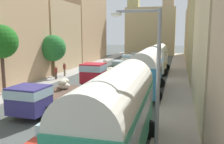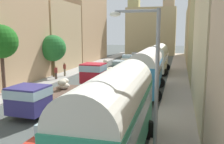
{
  "view_description": "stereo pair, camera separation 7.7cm",
  "coord_description": "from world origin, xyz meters",
  "views": [
    {
      "loc": [
        7.24,
        -6.03,
        5.68
      ],
      "look_at": [
        0.0,
        20.73,
        1.22
      ],
      "focal_mm": 39.73,
      "sensor_mm": 36.0,
      "label": 1
    },
    {
      "loc": [
        7.31,
        -6.01,
        5.68
      ],
      "look_at": [
        0.0,
        20.73,
        1.22
      ],
      "focal_mm": 39.73,
      "sensor_mm": 36.0,
      "label": 2
    }
  ],
  "objects": [
    {
      "name": "building_left_2",
      "position": [
        -11.41,
        27.67,
        5.0
      ],
      "size": [
        5.81,
        9.98,
        10.0
      ],
      "color": "tan",
      "rests_on": "ground"
    },
    {
      "name": "car_0",
      "position": [
        -1.44,
        29.6,
        0.75
      ],
      "size": [
        2.4,
        4.26,
        1.5
      ],
      "color": "black",
      "rests_on": "ground"
    },
    {
      "name": "building_right_3",
      "position": [
        11.33,
        39.67,
        6.18
      ],
      "size": [
        5.65,
        13.96,
        12.35
      ],
      "color": "tan",
      "rests_on": "ground"
    },
    {
      "name": "building_right_4",
      "position": [
        10.74,
        54.47,
        5.4
      ],
      "size": [
        4.47,
        13.93,
        10.81
      ],
      "color": "beige",
      "rests_on": "ground"
    },
    {
      "name": "car_2",
      "position": [
        -1.52,
        45.21,
        0.76
      ],
      "size": [
        2.37,
        3.76,
        1.51
      ],
      "color": "silver",
      "rests_on": "ground"
    },
    {
      "name": "roadside_tree_1",
      "position": [
        -7.9,
        12.57,
        4.83
      ],
      "size": [
        2.97,
        2.97,
        6.36
      ],
      "color": "brown",
      "rests_on": "ground"
    },
    {
      "name": "roadside_tree_2",
      "position": [
        -7.9,
        21.78,
        3.71
      ],
      "size": [
        3.26,
        3.26,
        5.36
      ],
      "color": "brown",
      "rests_on": "ground"
    },
    {
      "name": "car_6",
      "position": [
        1.41,
        42.91,
        0.77
      ],
      "size": [
        2.18,
        4.12,
        1.54
      ],
      "color": "silver",
      "rests_on": "ground"
    },
    {
      "name": "parked_bus_0",
      "position": [
        4.74,
        3.97,
        2.29
      ],
      "size": [
        3.37,
        8.85,
        4.13
      ],
      "color": "#2F916E",
      "rests_on": "ground"
    },
    {
      "name": "sidewalk_left",
      "position": [
        -7.25,
        27.0,
        0.07
      ],
      "size": [
        2.5,
        70.0,
        0.14
      ],
      "primitive_type": "cube",
      "color": "#9C9995",
      "rests_on": "ground"
    },
    {
      "name": "streetlamp_near",
      "position": [
        6.22,
        3.58,
        3.96
      ],
      "size": [
        1.99,
        0.28,
        6.58
      ],
      "color": "gray",
      "rests_on": "ground"
    },
    {
      "name": "pedestrian_0",
      "position": [
        -6.81,
        22.62,
        1.06
      ],
      "size": [
        0.51,
        0.51,
        1.86
      ],
      "color": "#796E55",
      "rests_on": "ground"
    },
    {
      "name": "distant_church",
      "position": [
        0.0,
        59.01,
        6.74
      ],
      "size": [
        12.3,
        7.59,
        19.09
      ],
      "color": "tan",
      "rests_on": "ground"
    },
    {
      "name": "parked_bus_1",
      "position": [
        4.43,
        16.78,
        2.3
      ],
      "size": [
        3.3,
        8.9,
        4.13
      ],
      "color": "teal",
      "rests_on": "ground"
    },
    {
      "name": "car_1",
      "position": [
        -1.83,
        37.88,
        0.83
      ],
      "size": [
        2.53,
        4.4,
        1.66
      ],
      "color": "beige",
      "rests_on": "ground"
    },
    {
      "name": "building_left_3",
      "position": [
        -11.37,
        40.25,
        7.42
      ],
      "size": [
        6.31,
        14.34,
        14.77
      ],
      "color": "tan",
      "rests_on": "ground"
    },
    {
      "name": "sidewalk_right",
      "position": [
        7.25,
        27.0,
        0.07
      ],
      "size": [
        2.5,
        70.0,
        0.14
      ],
      "primitive_type": "cube",
      "color": "#B1A396",
      "rests_on": "ground"
    },
    {
      "name": "car_3",
      "position": [
        1.79,
        4.41,
        0.75
      ],
      "size": [
        2.27,
        4.04,
        1.5
      ],
      "color": "red",
      "rests_on": "ground"
    },
    {
      "name": "ground_plane",
      "position": [
        0.0,
        27.0,
        0.0
      ],
      "size": [
        154.0,
        154.0,
        0.0
      ],
      "primitive_type": "plane",
      "color": "#494E4B"
    },
    {
      "name": "car_4",
      "position": [
        1.9,
        11.53,
        0.78
      ],
      "size": [
        2.3,
        4.04,
        1.57
      ],
      "color": "silver",
      "rests_on": "ground"
    },
    {
      "name": "cargo_truck_1",
      "position": [
        -1.34,
        19.72,
        1.29
      ],
      "size": [
        3.25,
        7.34,
        2.45
      ],
      "color": "#B01A27",
      "rests_on": "ground"
    },
    {
      "name": "car_5",
      "position": [
        1.93,
        32.38,
        0.79
      ],
      "size": [
        2.21,
        3.68,
        1.57
      ],
      "color": "silver",
      "rests_on": "ground"
    },
    {
      "name": "cargo_truck_0",
      "position": [
        -2.0,
        9.36,
        1.15
      ],
      "size": [
        3.41,
        7.65,
        2.2
      ],
      "color": "navy",
      "rests_on": "ground"
    },
    {
      "name": "parked_bus_2",
      "position": [
        4.41,
        28.96,
        2.23
      ],
      "size": [
        3.26,
        8.32,
        4.02
      ],
      "color": "beige",
      "rests_on": "ground"
    },
    {
      "name": "building_right_2",
      "position": [
        11.16,
        26.01,
        5.06
      ],
      "size": [
        5.31,
        12.69,
        10.11
      ],
      "color": "tan",
      "rests_on": "ground"
    },
    {
      "name": "pedestrian_2",
      "position": [
        -6.84,
        20.35,
        0.97
      ],
      "size": [
        0.54,
        0.54,
        1.72
      ],
      "color": "brown",
      "rests_on": "ground"
    }
  ]
}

